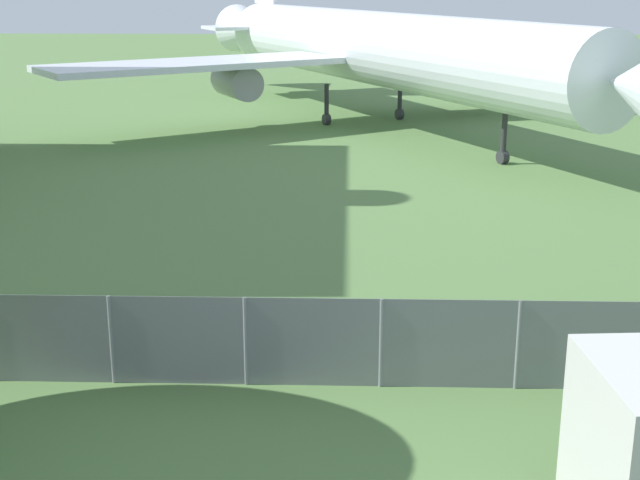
% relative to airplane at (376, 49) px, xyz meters
% --- Properties ---
extents(perimeter_fence, '(56.07, 0.07, 1.76)m').
position_rel_airplane_xyz_m(perimeter_fence, '(-3.25, -31.21, -3.04)').
color(perimeter_fence, gray).
rests_on(perimeter_fence, ground).
extents(airplane, '(31.73, 38.41, 11.35)m').
position_rel_airplane_xyz_m(airplane, '(0.00, 0.00, 0.00)').
color(airplane, white).
rests_on(airplane, ground).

